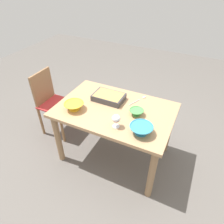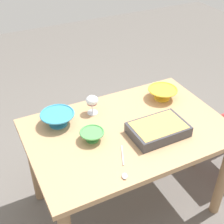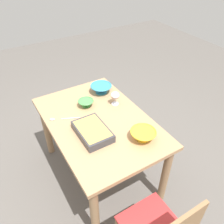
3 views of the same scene
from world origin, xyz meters
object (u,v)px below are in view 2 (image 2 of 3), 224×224
Objects in this scene: dining_table at (127,142)px; serving_spoon at (124,168)px; small_bowl at (58,118)px; mixing_bowl at (162,93)px; serving_bowl at (92,135)px; casserole_dish at (158,129)px; wine_glass at (92,102)px.

dining_table is 0.38m from serving_spoon.
mixing_bowl is at bearing -3.19° from small_bowl.
dining_table is 0.47m from mixing_bowl.
serving_bowl is 0.31m from serving_spoon.
wine_glass is at bearing 125.18° from casserole_dish.
casserole_dish is at bearing -127.61° from mixing_bowl.
wine_glass reaches higher than serving_bowl.
dining_table is 9.30× the size of wine_glass.
casserole_dish is 0.64m from small_bowl.
serving_bowl reaches higher than serving_spoon.
small_bowl is 0.58m from serving_spoon.
mixing_bowl is (0.53, -0.06, -0.05)m from wine_glass.
wine_glass is 0.53m from mixing_bowl.
serving_spoon is at bearing -152.91° from casserole_dish.
mixing_bowl is (0.39, 0.20, 0.16)m from dining_table.
serving_bowl is at bearing 160.83° from casserole_dish.
serving_spoon is (0.06, -0.31, -0.03)m from serving_bowl.
mixing_bowl reaches higher than serving_bowl.
casserole_dish is at bearing -42.86° from dining_table.
serving_spoon is at bearing -70.59° from small_bowl.
serving_bowl is at bearing -114.34° from wine_glass.
mixing_bowl is 0.85× the size of serving_spoon.
serving_spoon is (0.19, -0.54, -0.04)m from small_bowl.
casserole_dish is (0.27, -0.39, -0.05)m from wine_glass.
dining_table is 0.36m from wine_glass.
mixing_bowl is at bearing 52.39° from casserole_dish.
wine_glass is 0.64× the size of mixing_bowl.
wine_glass is 0.57m from serving_spoon.
small_bowl is 0.27m from serving_bowl.
wine_glass is at bearing 84.04° from serving_spoon.
casserole_dish is (0.14, -0.13, 0.15)m from dining_table.
casserole_dish is 1.65× the size of mixing_bowl.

